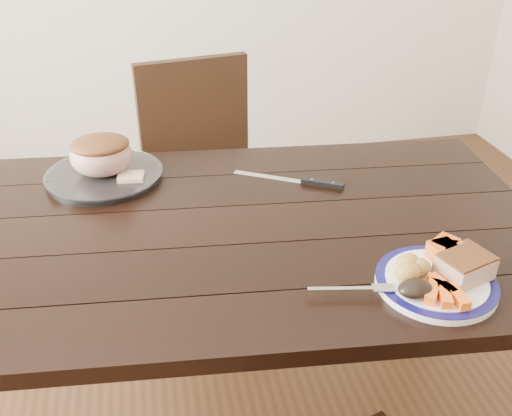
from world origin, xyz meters
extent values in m
cube|color=black|center=(0.00, 0.00, 0.73)|extent=(1.68, 1.04, 0.04)
cube|color=black|center=(0.75, 0.30, 0.35)|extent=(0.07, 0.07, 0.71)
cube|color=black|center=(0.05, 0.65, 0.45)|extent=(0.49, 0.49, 0.04)
cube|color=black|center=(0.02, 0.85, 0.70)|extent=(0.42, 0.12, 0.46)
cube|color=black|center=(0.20, 0.86, 0.21)|extent=(0.04, 0.04, 0.43)
cube|color=black|center=(0.26, 0.51, 0.21)|extent=(0.04, 0.04, 0.43)
cube|color=black|center=(-0.16, 0.79, 0.21)|extent=(0.04, 0.04, 0.43)
cube|color=black|center=(-0.09, 0.44, 0.21)|extent=(0.04, 0.04, 0.43)
cylinder|color=white|center=(0.40, -0.33, 0.76)|extent=(0.25, 0.25, 0.02)
torus|color=#100E48|center=(0.40, -0.33, 0.77)|extent=(0.25, 0.25, 0.02)
cylinder|color=white|center=(-0.29, 0.31, 0.76)|extent=(0.32, 0.32, 0.02)
cube|color=tan|center=(0.46, -0.33, 0.79)|extent=(0.12, 0.11, 0.05)
ellipsoid|color=gold|center=(0.34, -0.32, 0.79)|extent=(0.05, 0.05, 0.04)
ellipsoid|color=gold|center=(0.35, -0.30, 0.79)|extent=(0.05, 0.05, 0.04)
ellipsoid|color=gold|center=(0.37, -0.31, 0.79)|extent=(0.05, 0.04, 0.04)
cube|color=orange|center=(0.36, -0.38, 0.78)|extent=(0.06, 0.07, 0.02)
cube|color=orange|center=(0.39, -0.37, 0.78)|extent=(0.04, 0.07, 0.02)
cube|color=orange|center=(0.41, -0.40, 0.78)|extent=(0.02, 0.07, 0.02)
cube|color=orange|center=(0.38, -0.39, 0.78)|extent=(0.04, 0.07, 0.02)
cube|color=orange|center=(0.47, -0.28, 0.79)|extent=(0.07, 0.06, 0.04)
cube|color=orange|center=(0.44, -0.26, 0.79)|extent=(0.06, 0.05, 0.04)
cube|color=orange|center=(0.46, -0.25, 0.79)|extent=(0.07, 0.07, 0.04)
ellipsoid|color=black|center=(0.33, -0.37, 0.79)|extent=(0.07, 0.05, 0.03)
cube|color=silver|center=(0.20, -0.32, 0.77)|extent=(0.14, 0.03, 0.00)
cube|color=silver|center=(0.28, -0.34, 0.77)|extent=(0.05, 0.03, 0.00)
ellipsoid|color=tan|center=(-0.29, 0.31, 0.82)|extent=(0.17, 0.15, 0.11)
cube|color=tan|center=(-0.22, 0.25, 0.78)|extent=(0.08, 0.06, 0.02)
cube|color=silver|center=(0.16, 0.23, 0.75)|extent=(0.18, 0.12, 0.00)
cube|color=black|center=(0.30, 0.15, 0.76)|extent=(0.11, 0.08, 0.01)
camera|label=1|loc=(-0.16, -1.18, 1.49)|focal=40.00mm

